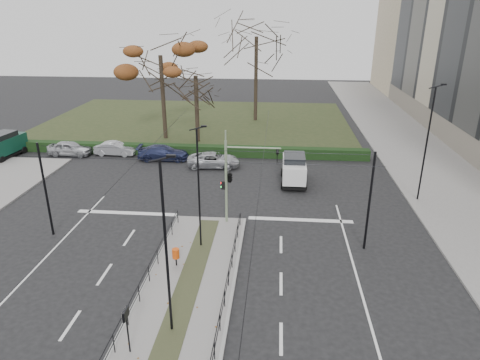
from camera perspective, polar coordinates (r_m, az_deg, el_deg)
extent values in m
plane|color=black|center=(24.80, -5.61, -10.37)|extent=(140.00, 140.00, 0.00)
cube|color=slate|center=(22.72, -6.78, -13.52)|extent=(4.40, 15.00, 0.14)
cube|color=slate|center=(46.67, 22.07, 3.74)|extent=(8.00, 90.00, 0.14)
cube|color=#243018|center=(55.20, -5.79, 7.77)|extent=(38.00, 26.00, 0.10)
cube|color=black|center=(42.47, -9.11, 4.03)|extent=(38.00, 1.00, 1.00)
cube|color=black|center=(48.15, 27.74, 15.41)|extent=(0.10, 50.96, 14.76)
cylinder|color=black|center=(28.34, -8.29, -4.84)|extent=(0.04, 0.04, 0.90)
cylinder|color=black|center=(27.72, 0.03, -5.22)|extent=(0.04, 0.04, 0.90)
cylinder|color=black|center=(22.58, -12.14, -11.19)|extent=(0.04, 13.20, 0.04)
cylinder|color=black|center=(21.80, -1.54, -11.95)|extent=(0.04, 13.20, 0.04)
cylinder|color=black|center=(28.39, -24.50, -1.28)|extent=(0.14, 0.14, 6.00)
cylinder|color=black|center=(25.36, 16.88, -2.84)|extent=(0.14, 0.14, 6.00)
cylinder|color=black|center=(23.33, -5.65, 2.50)|extent=(20.00, 0.02, 0.02)
cylinder|color=black|center=(25.19, -4.84, 3.98)|extent=(20.00, 0.02, 0.02)
cylinder|color=black|center=(21.64, -16.23, -0.40)|extent=(0.02, 34.00, 0.02)
cylinder|color=black|center=(20.22, 2.62, -1.07)|extent=(0.02, 34.00, 0.02)
cylinder|color=gray|center=(27.31, -1.86, -0.30)|extent=(0.17, 0.17, 5.55)
cylinder|color=gray|center=(26.38, 1.78, 4.32)|extent=(3.42, 0.11, 0.11)
imported|color=black|center=(26.50, 5.00, 3.12)|extent=(0.20, 0.23, 0.96)
imported|color=black|center=(27.12, -1.38, 0.52)|extent=(0.98, 2.17, 0.85)
cube|color=black|center=(27.41, -2.25, -0.70)|extent=(0.23, 0.17, 0.53)
sphere|color=#FF0C0C|center=(27.36, -2.48, -0.39)|extent=(0.12, 0.12, 0.12)
sphere|color=#0CE533|center=(27.47, -2.47, -0.94)|extent=(0.12, 0.12, 0.12)
cylinder|color=black|center=(23.97, -8.50, -10.67)|extent=(0.08, 0.08, 0.49)
cylinder|color=#CF460C|center=(23.71, -8.57, -9.66)|extent=(0.39, 0.39, 0.54)
cylinder|color=black|center=(18.68, -14.73, -19.03)|extent=(0.07, 0.07, 1.98)
cube|color=black|center=(18.12, -15.00, -16.87)|extent=(0.10, 0.54, 0.42)
cube|color=beige|center=(18.14, -15.19, -16.85)|extent=(0.02, 0.48, 0.35)
cylinder|color=black|center=(17.74, -9.81, -9.34)|extent=(0.12, 0.12, 7.83)
cube|color=black|center=(15.95, -9.19, 3.17)|extent=(0.34, 0.14, 0.10)
cylinder|color=black|center=(24.21, -5.51, -1.33)|extent=(0.11, 0.11, 7.12)
cube|color=black|center=(22.96, -4.84, 7.16)|extent=(0.31, 0.12, 0.09)
cylinder|color=black|center=(32.97, 23.57, 4.22)|extent=(0.12, 0.12, 8.25)
cube|color=black|center=(32.25, 25.51, 11.43)|extent=(0.36, 0.14, 0.10)
imported|color=#ABAEB3|center=(44.76, -21.75, 3.94)|extent=(4.21, 1.76, 1.42)
imported|color=#ABAEB3|center=(43.47, -16.28, 4.04)|extent=(3.97, 1.45, 1.30)
imported|color=#21284D|center=(40.98, -10.20, 3.60)|extent=(4.88, 2.21, 1.39)
imported|color=#ABAEB3|center=(38.53, -3.51, 2.69)|extent=(4.82, 2.42, 1.31)
cube|color=silver|center=(34.96, 7.20, 1.51)|extent=(1.83, 4.32, 1.40)
cube|color=black|center=(34.69, 7.27, 2.81)|extent=(1.68, 2.38, 0.65)
cube|color=black|center=(35.28, 7.14, 0.14)|extent=(1.87, 4.40, 0.18)
cylinder|color=black|center=(34.00, 8.72, -0.74)|extent=(0.22, 0.66, 0.66)
cylinder|color=black|center=(33.92, 5.67, -0.64)|extent=(0.22, 0.66, 0.66)
cylinder|color=black|center=(36.64, 8.50, 0.94)|extent=(0.22, 0.66, 0.66)
cylinder|color=black|center=(36.58, 5.67, 1.04)|extent=(0.22, 0.66, 0.66)
cube|color=#0C3527|center=(46.61, -28.99, 4.07)|extent=(2.22, 4.87, 1.45)
cube|color=black|center=(46.40, -29.18, 5.09)|extent=(1.86, 2.74, 0.68)
cube|color=black|center=(46.86, -28.78, 3.00)|extent=(2.27, 4.96, 0.18)
cylinder|color=black|center=(45.17, -29.13, 2.35)|extent=(0.29, 0.68, 0.66)
cylinder|color=black|center=(47.45, -26.83, 3.59)|extent=(0.29, 0.68, 0.66)
cylinder|color=black|center=(48.53, -28.47, 3.66)|extent=(0.29, 0.68, 0.66)
cylinder|color=black|center=(47.14, -10.21, 10.72)|extent=(0.44, 0.44, 8.80)
ellipsoid|color=#5C2915|center=(46.54, -10.58, 16.04)|extent=(8.75, 8.75, 5.53)
cylinder|color=black|center=(54.64, 2.13, 13.23)|extent=(0.44, 0.44, 10.21)
cylinder|color=black|center=(45.62, -5.78, 9.37)|extent=(0.44, 0.44, 6.90)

